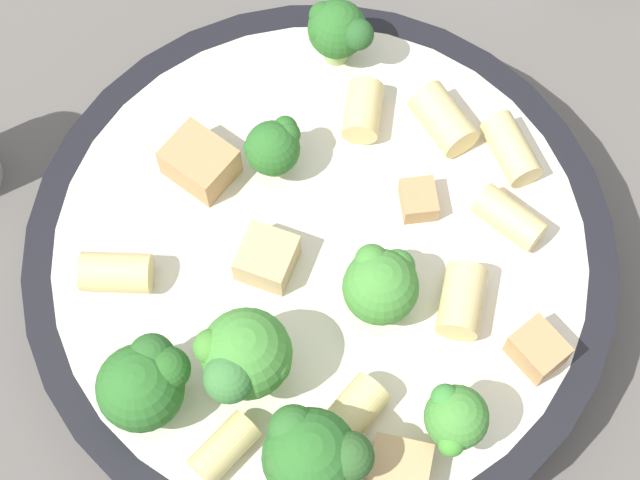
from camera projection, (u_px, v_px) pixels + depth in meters
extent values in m
plane|color=#5B5651|center=(320.00, 286.00, 0.47)|extent=(2.00, 2.00, 0.00)
cylinder|color=black|center=(320.00, 269.00, 0.45)|extent=(0.24, 0.24, 0.04)
cylinder|color=beige|center=(320.00, 253.00, 0.44)|extent=(0.22, 0.22, 0.01)
torus|color=black|center=(320.00, 252.00, 0.44)|extent=(0.24, 0.24, 0.00)
cylinder|color=#93B766|center=(249.00, 368.00, 0.41)|extent=(0.01, 0.01, 0.01)
sphere|color=#478E38|center=(246.00, 354.00, 0.39)|extent=(0.03, 0.03, 0.03)
sphere|color=#458B34|center=(272.00, 365.00, 0.39)|extent=(0.01, 0.01, 0.01)
sphere|color=#3E7B3A|center=(229.00, 378.00, 0.38)|extent=(0.02, 0.02, 0.02)
sphere|color=#478D33|center=(211.00, 347.00, 0.38)|extent=(0.01, 0.01, 0.01)
cylinder|color=#93B766|center=(337.00, 48.00, 0.47)|extent=(0.01, 0.01, 0.01)
sphere|color=#2D6B28|center=(337.00, 29.00, 0.45)|extent=(0.03, 0.03, 0.03)
sphere|color=#2B6524|center=(321.00, 31.00, 0.45)|extent=(0.01, 0.01, 0.01)
sphere|color=#295B27|center=(358.00, 34.00, 0.45)|extent=(0.01, 0.01, 0.01)
sphere|color=#2A6326|center=(323.00, 15.00, 0.45)|extent=(0.01, 0.01, 0.01)
cylinder|color=#84AD60|center=(379.00, 300.00, 0.42)|extent=(0.01, 0.01, 0.01)
sphere|color=#478E38|center=(381.00, 287.00, 0.41)|extent=(0.03, 0.03, 0.03)
sphere|color=#438D39|center=(397.00, 267.00, 0.41)|extent=(0.01, 0.01, 0.01)
sphere|color=#458B36|center=(372.00, 261.00, 0.40)|extent=(0.01, 0.01, 0.01)
cylinder|color=#9EC175|center=(452.00, 428.00, 0.40)|extent=(0.01, 0.01, 0.02)
sphere|color=#478E38|center=(456.00, 417.00, 0.38)|extent=(0.02, 0.02, 0.02)
sphere|color=#449431|center=(451.00, 443.00, 0.38)|extent=(0.01, 0.01, 0.01)
sphere|color=#3C8A37|center=(445.00, 399.00, 0.38)|extent=(0.01, 0.01, 0.01)
cylinder|color=#84AD60|center=(311.00, 467.00, 0.39)|extent=(0.01, 0.01, 0.01)
sphere|color=#2D6B28|center=(310.00, 457.00, 0.37)|extent=(0.03, 0.03, 0.03)
sphere|color=#2F682A|center=(293.00, 430.00, 0.37)|extent=(0.02, 0.02, 0.02)
sphere|color=#306428|center=(284.00, 463.00, 0.37)|extent=(0.01, 0.01, 0.01)
sphere|color=#2F5B27|center=(349.00, 456.00, 0.37)|extent=(0.02, 0.02, 0.02)
cylinder|color=#9EC175|center=(146.00, 399.00, 0.40)|extent=(0.01, 0.01, 0.01)
sphere|color=#2D6B28|center=(140.00, 388.00, 0.39)|extent=(0.03, 0.03, 0.03)
sphere|color=#2B6929|center=(145.00, 358.00, 0.39)|extent=(0.01, 0.01, 0.01)
sphere|color=#2B6324|center=(168.00, 369.00, 0.39)|extent=(0.02, 0.02, 0.02)
sphere|color=#2C6228|center=(152.00, 357.00, 0.39)|extent=(0.02, 0.02, 0.02)
cylinder|color=#93B766|center=(274.00, 163.00, 0.44)|extent=(0.01, 0.01, 0.01)
sphere|color=#2D6B28|center=(272.00, 148.00, 0.43)|extent=(0.02, 0.02, 0.02)
sphere|color=#2C6527|center=(289.00, 134.00, 0.43)|extent=(0.01, 0.01, 0.01)
sphere|color=#2B6A25|center=(279.00, 130.00, 0.43)|extent=(0.01, 0.01, 0.01)
sphere|color=#296827|center=(255.00, 148.00, 0.43)|extent=(0.01, 0.01, 0.01)
cylinder|color=#E0C67F|center=(462.00, 301.00, 0.42)|extent=(0.03, 0.03, 0.02)
cylinder|color=#E0C67F|center=(363.00, 111.00, 0.45)|extent=(0.02, 0.03, 0.02)
cylinder|color=#E0C67F|center=(116.00, 272.00, 0.42)|extent=(0.03, 0.02, 0.02)
cylinder|color=#E0C67F|center=(353.00, 412.00, 0.40)|extent=(0.03, 0.03, 0.02)
cylinder|color=#E0C67F|center=(511.00, 149.00, 0.44)|extent=(0.02, 0.03, 0.01)
cylinder|color=#E0C67F|center=(443.00, 119.00, 0.45)|extent=(0.02, 0.03, 0.02)
cylinder|color=#E0C67F|center=(510.00, 218.00, 0.43)|extent=(0.03, 0.03, 0.01)
cylinder|color=#E0C67F|center=(224.00, 448.00, 0.39)|extent=(0.03, 0.02, 0.01)
cube|color=tan|center=(538.00, 350.00, 0.41)|extent=(0.02, 0.02, 0.01)
cube|color=tan|center=(200.00, 162.00, 0.44)|extent=(0.03, 0.03, 0.02)
cube|color=tan|center=(269.00, 265.00, 0.42)|extent=(0.03, 0.03, 0.01)
cube|color=tan|center=(419.00, 200.00, 0.44)|extent=(0.02, 0.02, 0.01)
cube|color=tan|center=(396.00, 471.00, 0.39)|extent=(0.03, 0.03, 0.01)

